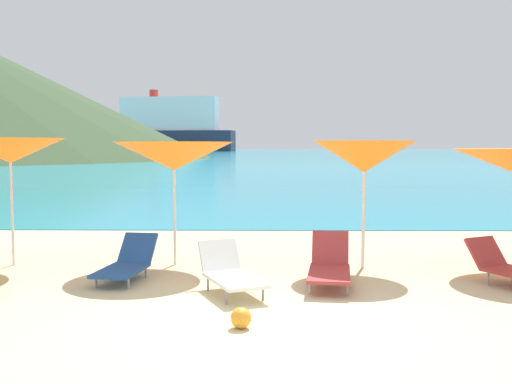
{
  "coord_description": "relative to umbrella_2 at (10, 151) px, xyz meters",
  "views": [
    {
      "loc": [
        -0.04,
        -6.98,
        2.09
      ],
      "look_at": [
        -0.2,
        4.64,
        1.2
      ],
      "focal_mm": 42.02,
      "sensor_mm": 36.0,
      "label": 1
    }
  ],
  "objects": [
    {
      "name": "cruise_ship",
      "position": [
        -33.96,
        233.2,
        7.66
      ],
      "size": [
        53.44,
        17.58,
        24.78
      ],
      "rotation": [
        0.0,
        0.0,
        -0.15
      ],
      "color": "#262D47",
      "rests_on": "ocean_water"
    },
    {
      "name": "lounge_chair_9",
      "position": [
        3.93,
        -1.94,
        -1.72
      ],
      "size": [
        1.11,
        1.55,
        0.68
      ],
      "rotation": [
        0.0,
        0.0,
        0.4
      ],
      "color": "white",
      "rests_on": "ground_plane"
    },
    {
      "name": "umbrella_3",
      "position": [
        2.83,
        0.1,
        -0.1
      ],
      "size": [
        2.21,
        2.21,
        2.17
      ],
      "color": "silver",
      "rests_on": "ground_plane"
    },
    {
      "name": "ground_plane",
      "position": [
        4.45,
        6.64,
        -2.16
      ],
      "size": [
        50.0,
        100.0,
        0.3
      ],
      "primitive_type": "cube",
      "color": "beige"
    },
    {
      "name": "lounge_chair_10",
      "position": [
        2.25,
        -1.1,
        -1.74
      ],
      "size": [
        0.8,
        1.58,
        0.65
      ],
      "rotation": [
        0.0,
        0.0,
        -0.15
      ],
      "color": "#1E478C",
      "rests_on": "ground_plane"
    },
    {
      "name": "umbrella_2",
      "position": [
        0.0,
        0.0,
        0.0
      ],
      "size": [
        1.99,
        1.99,
        2.23
      ],
      "color": "silver",
      "rests_on": "ground_plane"
    },
    {
      "name": "ocean_water",
      "position": [
        4.45,
        224.35,
        -2.0
      ],
      "size": [
        650.0,
        440.0,
        0.02
      ],
      "primitive_type": "cube",
      "color": "teal",
      "rests_on": "ground_plane"
    },
    {
      "name": "beach_ball",
      "position": [
        4.14,
        -3.6,
        -1.89
      ],
      "size": [
        0.24,
        0.24,
        0.24
      ],
      "primitive_type": "sphere",
      "color": "orange",
      "rests_on": "ground_plane"
    },
    {
      "name": "lounge_chair_5",
      "position": [
        5.39,
        -1.44,
        -1.72
      ],
      "size": [
        0.78,
        1.62,
        0.74
      ],
      "rotation": [
        0.0,
        0.0,
        -0.13
      ],
      "color": "#A53333",
      "rests_on": "ground_plane"
    },
    {
      "name": "umbrella_4",
      "position": [
        6.11,
        -0.14,
        -0.1
      ],
      "size": [
        1.89,
        1.89,
        2.18
      ],
      "color": "silver",
      "rests_on": "ground_plane"
    }
  ]
}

